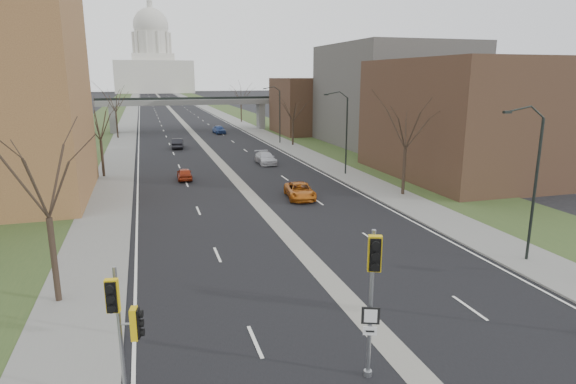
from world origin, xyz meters
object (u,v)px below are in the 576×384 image
car_right_mid (266,158)px  car_right_far (219,129)px  car_left_near (185,174)px  car_left_far (178,143)px  signal_pole_left (123,319)px  signal_pole_median (373,280)px  car_right_near (300,191)px

car_right_mid → car_right_far: bearing=91.0°
car_left_near → car_left_far: size_ratio=0.81×
signal_pole_left → car_left_far: bearing=95.2°
car_left_far → car_left_near: bearing=93.8°
signal_pole_left → car_right_mid: 44.10m
signal_pole_median → car_right_far: size_ratio=1.21×
car_right_mid → car_left_far: bearing=119.6°
signal_pole_left → signal_pole_median: signal_pole_median is taller
car_right_near → car_right_far: bearing=96.6°
car_left_near → car_left_far: (0.96, 22.87, 0.11)m
car_right_near → car_right_mid: 17.36m
car_left_far → car_right_mid: size_ratio=0.91×
signal_pole_left → car_left_far: (5.62, 57.74, -2.36)m
car_left_near → car_right_mid: car_right_mid is taller
signal_pole_left → car_right_far: signal_pole_left is taller
car_right_near → car_left_near: bearing=137.0°
signal_pole_median → signal_pole_left: bearing=-165.6°
signal_pole_median → car_right_mid: size_ratio=1.12×
car_left_far → car_right_far: size_ratio=0.99×
signal_pole_left → car_left_near: size_ratio=1.31×
signal_pole_median → car_right_mid: signal_pole_median is taller
car_left_near → car_right_mid: 12.11m
car_right_near → car_right_mid: size_ratio=0.99×
signal_pole_median → car_right_near: size_ratio=1.12×
car_left_near → car_right_far: bearing=-102.0°
car_left_far → car_right_mid: (9.21, -16.29, -0.03)m
signal_pole_left → car_left_far: signal_pole_left is taller
car_right_near → car_right_mid: (1.28, 17.31, 0.03)m
signal_pole_median → car_left_near: (-3.20, 35.85, -3.15)m
signal_pole_left → car_right_far: 76.02m
signal_pole_left → car_right_mid: size_ratio=0.98×
car_left_near → car_right_near: car_right_near is taller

